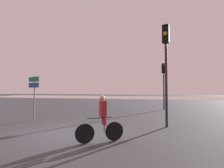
{
  "coord_description": "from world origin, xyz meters",
  "views": [
    {
      "loc": [
        3.39,
        -6.67,
        1.8
      ],
      "look_at": [
        0.5,
        5.0,
        2.2
      ],
      "focal_mm": 28.0,
      "sensor_mm": 36.0,
      "label": 1
    }
  ],
  "objects_px": {
    "traffic_light_far_right": "(164,77)",
    "cyclist": "(102,118)",
    "traffic_light_near_right": "(166,56)",
    "direction_sign_post": "(34,90)"
  },
  "relations": [
    {
      "from": "traffic_light_near_right",
      "to": "traffic_light_far_right",
      "type": "height_order",
      "value": "traffic_light_near_right"
    },
    {
      "from": "traffic_light_near_right",
      "to": "direction_sign_post",
      "type": "bearing_deg",
      "value": 17.26
    },
    {
      "from": "direction_sign_post",
      "to": "traffic_light_far_right",
      "type": "bearing_deg",
      "value": -109.83
    },
    {
      "from": "traffic_light_far_right",
      "to": "direction_sign_post",
      "type": "bearing_deg",
      "value": 25.55
    },
    {
      "from": "direction_sign_post",
      "to": "cyclist",
      "type": "xyz_separation_m",
      "value": [
        5.03,
        -2.93,
        -0.97
      ]
    },
    {
      "from": "direction_sign_post",
      "to": "cyclist",
      "type": "height_order",
      "value": "direction_sign_post"
    },
    {
      "from": "traffic_light_near_right",
      "to": "traffic_light_far_right",
      "type": "relative_size",
      "value": 1.18
    },
    {
      "from": "traffic_light_far_right",
      "to": "cyclist",
      "type": "distance_m",
      "value": 11.35
    },
    {
      "from": "traffic_light_far_right",
      "to": "traffic_light_near_right",
      "type": "bearing_deg",
      "value": 67.6
    },
    {
      "from": "traffic_light_near_right",
      "to": "direction_sign_post",
      "type": "relative_size",
      "value": 1.92
    }
  ]
}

